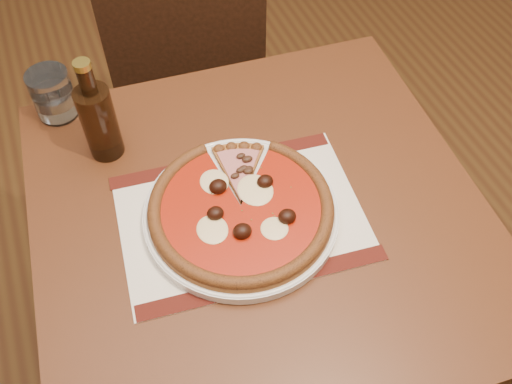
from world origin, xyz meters
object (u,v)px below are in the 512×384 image
at_px(water_glass, 53,94).
at_px(bottle, 99,119).
at_px(pizza, 241,207).
at_px(chair_far, 193,74).
at_px(table, 260,241).
at_px(plate, 241,214).

height_order(water_glass, bottle, bottle).
relative_size(pizza, water_glass, 3.20).
xyz_separation_m(chair_far, bottle, (-0.30, -0.45, 0.35)).
bearing_deg(bottle, pizza, -53.00).
bearing_deg(table, chair_far, 83.93).
xyz_separation_m(pizza, water_glass, (-0.25, 0.39, 0.02)).
xyz_separation_m(table, bottle, (-0.22, 0.24, 0.19)).
bearing_deg(plate, water_glass, 123.41).
relative_size(chair_far, bottle, 3.94).
relative_size(plate, water_glass, 3.40).
bearing_deg(pizza, chair_far, 80.97).
distance_m(table, water_glass, 0.50).
distance_m(chair_far, bottle, 0.64).
distance_m(table, plate, 0.12).
distance_m(chair_far, pizza, 0.76).
xyz_separation_m(chair_far, pizza, (-0.11, -0.70, 0.29)).
bearing_deg(bottle, plate, -52.98).
height_order(table, plate, plate).
distance_m(plate, water_glass, 0.46).
distance_m(water_glass, bottle, 0.16).
bearing_deg(water_glass, pizza, -56.60).
bearing_deg(pizza, plate, 66.81).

